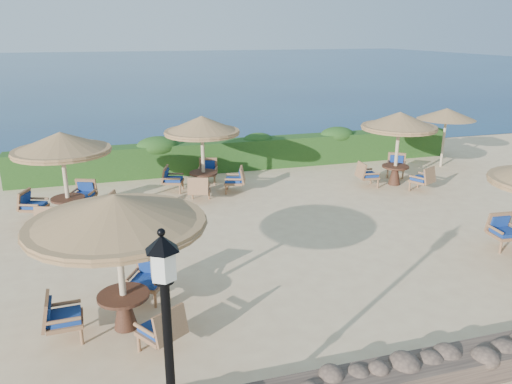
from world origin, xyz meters
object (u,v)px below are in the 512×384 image
(cafe_set_2, at_px, (63,161))
(cafe_set_3, at_px, (202,142))
(cafe_set_0, at_px, (117,230))
(lamp_post, at_px, (170,375))
(cafe_set_4, at_px, (398,134))
(extra_parasol, at_px, (447,114))

(cafe_set_2, xyz_separation_m, cafe_set_3, (4.33, 1.57, -0.06))
(cafe_set_0, bearing_deg, cafe_set_3, 68.96)
(cafe_set_2, distance_m, cafe_set_3, 4.61)
(lamp_post, distance_m, cafe_set_0, 3.67)
(cafe_set_4, bearing_deg, cafe_set_0, -145.75)
(lamp_post, xyz_separation_m, cafe_set_3, (2.56, 11.44, 0.20))
(cafe_set_0, relative_size, cafe_set_4, 1.16)
(lamp_post, bearing_deg, cafe_set_3, 77.38)
(extra_parasol, bearing_deg, cafe_set_2, -171.54)
(extra_parasol, distance_m, cafe_set_4, 3.65)
(extra_parasol, xyz_separation_m, cafe_set_2, (-14.37, -2.14, -0.36))
(lamp_post, bearing_deg, cafe_set_0, 97.09)
(lamp_post, height_order, cafe_set_4, lamp_post)
(extra_parasol, bearing_deg, lamp_post, -136.40)
(cafe_set_2, relative_size, cafe_set_3, 1.00)
(cafe_set_3, bearing_deg, cafe_set_2, -160.00)
(cafe_set_2, height_order, cafe_set_4, same)
(lamp_post, bearing_deg, cafe_set_4, 47.69)
(lamp_post, relative_size, cafe_set_3, 1.15)
(lamp_post, distance_m, cafe_set_3, 11.72)
(lamp_post, xyz_separation_m, cafe_set_0, (-0.45, 3.61, 0.44))
(extra_parasol, xyz_separation_m, cafe_set_0, (-13.05, -8.39, -0.18))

